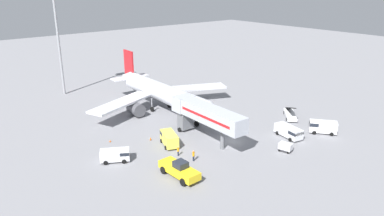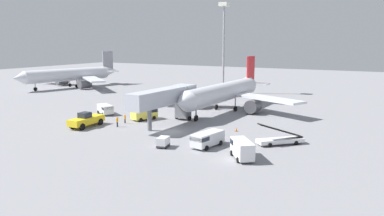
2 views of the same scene
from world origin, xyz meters
name	(u,v)px [view 1 (image 1 of 2)]	position (x,y,z in m)	size (l,w,h in m)	color
ground_plane	(233,141)	(0.00, 0.00, 0.00)	(300.00, 300.00, 0.00)	gray
airplane_at_gate	(161,93)	(-0.09, 21.39, 3.87)	(33.91, 36.29, 10.94)	silver
jet_bridge	(204,114)	(-3.31, 3.95, 4.78)	(3.78, 16.78, 6.52)	#B2B7C1
pushback_tug	(179,170)	(-14.63, -3.88, 1.17)	(2.79, 6.96, 2.55)	yellow
belt_loader_truck	(290,114)	(17.61, 1.00, 0.77)	(6.14, 6.08, 3.22)	white
service_van_near_center	(289,131)	(9.06, -5.07, 1.15)	(3.03, 5.66, 2.00)	silver
service_van_near_right	(322,126)	(15.27, -7.73, 1.32)	(4.42, 4.96, 2.34)	white
service_van_far_center	(169,138)	(-9.38, 5.84, 1.25)	(3.58, 5.15, 2.20)	#E5DB4C
service_van_rear_right	(116,155)	(-19.29, 6.19, 1.11)	(4.85, 3.95, 1.93)	silver
baggage_cart_far_left	(286,147)	(3.90, -8.25, 0.80)	(1.78, 2.33, 1.44)	#38383D
ground_crew_worker_foreground	(194,155)	(-9.95, -1.37, 0.95)	(0.48, 0.48, 1.80)	#1E2333
ground_crew_worker_midground	(178,151)	(-10.69, 1.61, 0.86)	(0.40, 0.40, 1.62)	#1E2333
safety_cone_alpha	(246,119)	(9.13, 5.40, 0.31)	(0.41, 0.41, 0.62)	black
safety_cone_bravo	(110,141)	(-16.64, 13.28, 0.24)	(0.31, 0.31, 0.49)	black
safety_cone_charlie	(151,139)	(-10.74, 9.54, 0.26)	(0.35, 0.35, 0.54)	black
apron_light_mast	(56,23)	(-11.87, 46.44, 17.27)	(2.40, 2.40, 24.75)	#93969B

